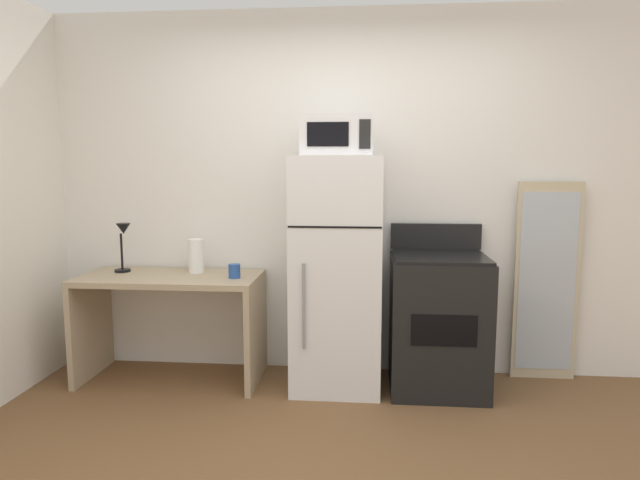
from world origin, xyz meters
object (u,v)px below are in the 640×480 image
at_px(paper_towel_roll, 196,256).
at_px(desk, 171,306).
at_px(desk_lamp, 123,239).
at_px(microwave, 337,136).
at_px(refrigerator, 337,273).
at_px(oven_range, 438,321).
at_px(leaning_mirror, 546,282).
at_px(coffee_mug, 234,271).

bearing_deg(paper_towel_roll, desk, -143.28).
distance_m(desk_lamp, microwave, 1.69).
xyz_separation_m(refrigerator, microwave, (0.00, -0.02, 0.92)).
height_order(desk_lamp, oven_range, desk_lamp).
bearing_deg(desk_lamp, paper_towel_roll, 4.07).
distance_m(desk, paper_towel_roll, 0.39).
height_order(desk, desk_lamp, desk_lamp).
bearing_deg(leaning_mirror, oven_range, -161.72).
relative_size(desk, desk_lamp, 3.53).
xyz_separation_m(coffee_mug, paper_towel_roll, (-0.32, 0.17, 0.07)).
relative_size(desk, leaning_mirror, 0.89).
height_order(coffee_mug, oven_range, oven_range).
distance_m(desk, refrigerator, 1.19).
height_order(desk_lamp, microwave, microwave).
distance_m(coffee_mug, microwave, 1.14).
distance_m(desk, coffee_mug, 0.54).
relative_size(desk, oven_range, 1.13).
bearing_deg(leaning_mirror, refrigerator, -170.07).
bearing_deg(paper_towel_roll, microwave, -7.60).
bearing_deg(refrigerator, microwave, -89.67).
relative_size(microwave, leaning_mirror, 0.33).
xyz_separation_m(desk, coffee_mug, (0.47, -0.05, 0.27)).
bearing_deg(paper_towel_roll, leaning_mirror, 3.26).
relative_size(oven_range, leaning_mirror, 0.79).
bearing_deg(oven_range, refrigerator, 179.96).
bearing_deg(desk, leaning_mirror, 5.54).
relative_size(paper_towel_roll, microwave, 0.52).
height_order(desk, paper_towel_roll, paper_towel_roll).
relative_size(paper_towel_roll, refrigerator, 0.15).
relative_size(desk_lamp, paper_towel_roll, 1.47).
relative_size(desk_lamp, leaning_mirror, 0.25).
distance_m(paper_towel_roll, microwave, 1.32).
height_order(microwave, oven_range, microwave).
height_order(desk, coffee_mug, coffee_mug).
distance_m(desk_lamp, refrigerator, 1.55).
relative_size(desk, paper_towel_roll, 5.19).
distance_m(coffee_mug, refrigerator, 0.70).
bearing_deg(microwave, paper_towel_roll, 172.40).
bearing_deg(oven_range, paper_towel_roll, 176.14).
height_order(desk, oven_range, oven_range).
xyz_separation_m(desk_lamp, paper_towel_roll, (0.52, 0.04, -0.12)).
height_order(microwave, leaning_mirror, microwave).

